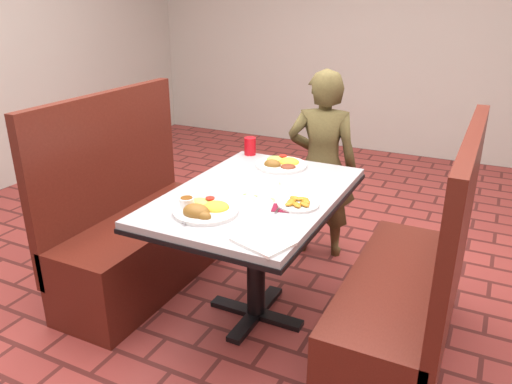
% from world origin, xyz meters
% --- Properties ---
extents(dining_table, '(0.81, 1.21, 0.75)m').
position_xyz_m(dining_table, '(0.00, 0.00, 0.65)').
color(dining_table, '#A7A9AC').
rests_on(dining_table, ground).
extents(booth_bench_left, '(0.47, 1.20, 1.17)m').
position_xyz_m(booth_bench_left, '(-0.80, 0.00, 0.33)').
color(booth_bench_left, '#591E14').
rests_on(booth_bench_left, ground).
extents(booth_bench_right, '(0.47, 1.20, 1.17)m').
position_xyz_m(booth_bench_right, '(0.80, 0.00, 0.33)').
color(booth_bench_right, '#591E14').
rests_on(booth_bench_right, ground).
extents(diner_person, '(0.52, 0.40, 1.27)m').
position_xyz_m(diner_person, '(0.05, 0.89, 0.63)').
color(diner_person, brown).
rests_on(diner_person, ground).
extents(near_dinner_plate, '(0.30, 0.30, 0.09)m').
position_xyz_m(near_dinner_plate, '(-0.10, -0.34, 0.78)').
color(near_dinner_plate, white).
rests_on(near_dinner_plate, dining_table).
extents(far_dinner_plate, '(0.30, 0.30, 0.08)m').
position_xyz_m(far_dinner_plate, '(-0.05, 0.44, 0.78)').
color(far_dinner_plate, white).
rests_on(far_dinner_plate, dining_table).
extents(plantain_plate, '(0.20, 0.20, 0.03)m').
position_xyz_m(plantain_plate, '(0.26, -0.07, 0.76)').
color(plantain_plate, white).
rests_on(plantain_plate, dining_table).
extents(maroon_napkin, '(0.12, 0.12, 0.00)m').
position_xyz_m(maroon_napkin, '(0.21, -0.13, 0.75)').
color(maroon_napkin, maroon).
rests_on(maroon_napkin, dining_table).
extents(spoon_utensil, '(0.03, 0.14, 0.00)m').
position_xyz_m(spoon_utensil, '(0.19, -0.14, 0.76)').
color(spoon_utensil, '#BCBCC1').
rests_on(spoon_utensil, dining_table).
extents(red_tumbler, '(0.07, 0.07, 0.11)m').
position_xyz_m(red_tumbler, '(-0.32, 0.56, 0.80)').
color(red_tumbler, red).
rests_on(red_tumbler, dining_table).
extents(paper_napkin, '(0.26, 0.23, 0.01)m').
position_xyz_m(paper_napkin, '(0.27, -0.49, 0.76)').
color(paper_napkin, white).
rests_on(paper_napkin, dining_table).
extents(knife_utensil, '(0.02, 0.18, 0.00)m').
position_xyz_m(knife_utensil, '(-0.11, -0.40, 0.76)').
color(knife_utensil, silver).
rests_on(knife_utensil, dining_table).
extents(fork_utensil, '(0.02, 0.15, 0.00)m').
position_xyz_m(fork_utensil, '(-0.11, -0.43, 0.76)').
color(fork_utensil, silver).
rests_on(fork_utensil, dining_table).
extents(lettuce_shreds, '(0.28, 0.32, 0.00)m').
position_xyz_m(lettuce_shreds, '(0.04, 0.06, 0.75)').
color(lettuce_shreds, '#8CBE4C').
rests_on(lettuce_shreds, dining_table).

